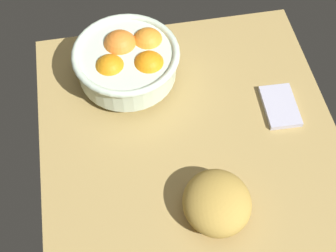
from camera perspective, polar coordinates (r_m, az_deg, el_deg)
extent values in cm
cube|color=#A98C4F|center=(99.55, 2.62, -1.63)|extent=(65.48, 62.62, 3.00)
cylinder|color=silver|center=(106.46, -4.90, 6.17)|extent=(8.91, 8.91, 2.20)
cylinder|color=silver|center=(103.18, -5.07, 7.66)|extent=(21.70, 21.70, 6.36)
torus|color=silver|center=(100.78, -5.21, 8.83)|extent=(23.30, 23.30, 1.60)
sphere|color=orange|center=(100.35, -7.07, 6.83)|extent=(6.87, 6.87, 6.87)
sphere|color=orange|center=(104.09, -5.84, 9.56)|extent=(7.80, 7.80, 7.80)
sphere|color=orange|center=(104.55, -2.47, 10.04)|extent=(7.19, 7.19, 7.19)
sphere|color=orange|center=(100.14, -2.32, 7.23)|extent=(7.10, 7.10, 7.10)
ellipsoid|color=#B7923F|center=(87.40, 6.02, -9.32)|extent=(13.70, 13.10, 7.75)
cube|color=#B6B5CA|center=(104.54, 13.56, 2.39)|extent=(11.31, 7.45, 1.17)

